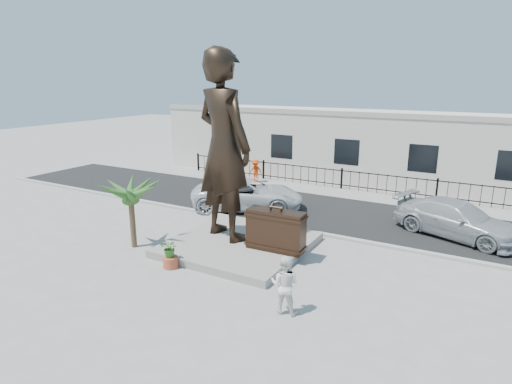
% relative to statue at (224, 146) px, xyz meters
% --- Properties ---
extents(ground, '(100.00, 100.00, 0.00)m').
position_rel_statue_xyz_m(ground, '(1.29, -1.72, -4.05)').
color(ground, '#9E9991').
rests_on(ground, ground).
extents(street, '(40.00, 7.00, 0.01)m').
position_rel_statue_xyz_m(street, '(1.29, 6.28, -4.05)').
color(street, black).
rests_on(street, ground).
extents(curb, '(40.00, 0.25, 0.12)m').
position_rel_statue_xyz_m(curb, '(1.29, 2.78, -3.99)').
color(curb, '#A5A399').
rests_on(curb, ground).
extents(far_sidewalk, '(40.00, 2.50, 0.02)m').
position_rel_statue_xyz_m(far_sidewalk, '(1.29, 10.28, -4.04)').
color(far_sidewalk, '#9E9991').
rests_on(far_sidewalk, ground).
extents(plinth, '(5.20, 5.20, 0.30)m').
position_rel_statue_xyz_m(plinth, '(0.79, -0.22, -3.90)').
color(plinth, gray).
rests_on(plinth, ground).
extents(fence, '(22.00, 0.10, 1.20)m').
position_rel_statue_xyz_m(fence, '(1.29, 11.08, -3.45)').
color(fence, black).
rests_on(fence, ground).
extents(building, '(28.00, 7.00, 4.40)m').
position_rel_statue_xyz_m(building, '(1.29, 15.28, -1.85)').
color(building, silver).
rests_on(building, ground).
extents(statue, '(3.16, 2.55, 7.51)m').
position_rel_statue_xyz_m(statue, '(0.00, 0.00, 0.00)').
color(statue, black).
rests_on(statue, plinth).
extents(suitcase, '(2.25, 0.80, 1.56)m').
position_rel_statue_xyz_m(suitcase, '(2.48, -0.29, -2.97)').
color(suitcase, '#301F14').
rests_on(suitcase, plinth).
extents(tourist, '(0.95, 0.79, 1.77)m').
position_rel_statue_xyz_m(tourist, '(4.52, -3.74, -3.17)').
color(tourist, white).
rests_on(tourist, ground).
extents(car_white, '(6.28, 4.76, 1.59)m').
position_rel_statue_xyz_m(car_white, '(-1.61, 4.56, -3.25)').
color(car_white, silver).
rests_on(car_white, street).
extents(car_silver, '(5.71, 3.82, 1.54)m').
position_rel_statue_xyz_m(car_silver, '(8.28, 5.51, -3.28)').
color(car_silver, '#A8ABAD').
rests_on(car_silver, street).
extents(worker, '(1.01, 0.63, 1.50)m').
position_rel_statue_xyz_m(worker, '(-4.18, 9.93, -3.28)').
color(worker, '#DB3F0B').
rests_on(worker, far_sidewalk).
extents(palm_tree, '(1.80, 1.80, 3.20)m').
position_rel_statue_xyz_m(palm_tree, '(-3.01, -2.20, -4.05)').
color(palm_tree, '#2C5A20').
rests_on(palm_tree, ground).
extents(planter, '(0.56, 0.56, 0.40)m').
position_rel_statue_xyz_m(planter, '(-0.42, -2.99, -3.85)').
color(planter, '#B34F2F').
rests_on(planter, ground).
extents(shrub, '(0.71, 0.65, 0.68)m').
position_rel_statue_xyz_m(shrub, '(-0.42, -2.99, -3.31)').
color(shrub, '#2E6320').
rests_on(shrub, planter).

